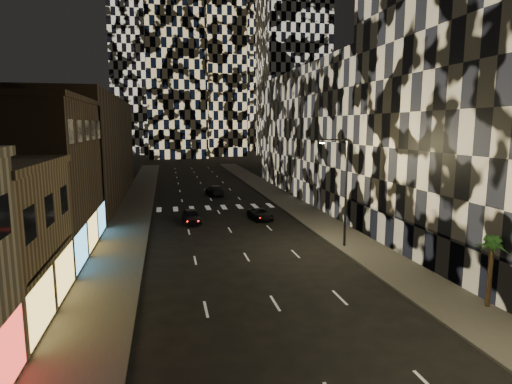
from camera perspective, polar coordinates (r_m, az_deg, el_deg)
name	(u,v)px	position (r m, az deg, el deg)	size (l,w,h in m)	color
sidewalk_left	(134,210)	(53.87, -16.00, -2.33)	(4.00, 120.00, 0.15)	#47443F
sidewalk_right	(292,204)	(56.02, 4.85, -1.59)	(4.00, 120.00, 0.15)	#47443F
curb_left	(151,209)	(53.75, -13.77, -2.26)	(0.20, 120.00, 0.15)	#4C4C47
curb_right	(277,205)	(55.46, 2.77, -1.68)	(0.20, 120.00, 0.15)	#4C4C47
retail_brown	(23,180)	(38.15, -28.69, 1.45)	(10.00, 15.00, 12.00)	#473728
retail_filler_left	(84,149)	(63.81, -21.95, 5.34)	(10.00, 40.00, 14.00)	#473728
midrise_base	(422,245)	(33.90, 21.27, -6.62)	(0.60, 25.00, 3.00)	#383838
midrise_filler_right	(344,134)	(65.14, 11.69, 7.61)	(16.00, 40.00, 18.00)	#232326
tower_center_low	(174,5)	(147.61, -10.84, 23.33)	(18.00, 18.00, 95.00)	black
streetlight_far	(343,185)	(36.05, 11.57, 0.95)	(2.55, 0.25, 9.00)	black
car_dark_midlane	(192,216)	(45.69, -8.59, -3.20)	(1.74, 4.33, 1.48)	black
car_dark_oncoming	(215,190)	(63.66, -5.54, 0.25)	(2.04, 5.01, 1.45)	black
car_dark_rightlane	(261,214)	(46.84, 0.61, -2.97)	(1.98, 4.30, 1.20)	black
palm_tree	(492,248)	(27.05, 28.96, -6.61)	(2.06, 2.06, 4.06)	#47331E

